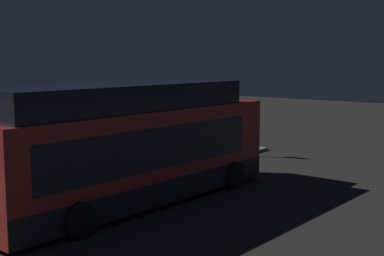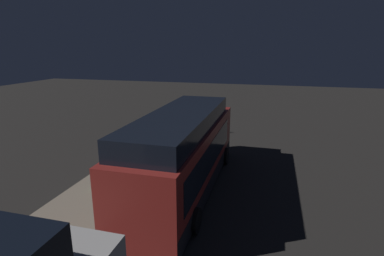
# 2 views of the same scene
# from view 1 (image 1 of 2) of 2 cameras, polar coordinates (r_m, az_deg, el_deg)

# --- Properties ---
(ground) EXTENTS (80.00, 80.00, 0.00)m
(ground) POSITION_cam_1_polar(r_m,az_deg,el_deg) (16.91, -5.11, -7.47)
(ground) COLOR #2B2826
(platform) EXTENTS (20.00, 3.17, 0.14)m
(platform) POSITION_cam_1_polar(r_m,az_deg,el_deg) (19.20, -11.94, -5.59)
(platform) COLOR gray
(platform) RESTS_ON ground
(bus_lead) EXTENTS (10.22, 2.89, 3.61)m
(bus_lead) POSITION_cam_1_polar(r_m,az_deg,el_deg) (16.05, -6.55, -2.35)
(bus_lead) COLOR maroon
(bus_lead) RESTS_ON ground
(passenger_boarding) EXTENTS (0.40, 0.56, 1.86)m
(passenger_boarding) POSITION_cam_1_polar(r_m,az_deg,el_deg) (21.85, -4.99, -0.97)
(passenger_boarding) COLOR gray
(passenger_boarding) RESTS_ON platform
(passenger_waiting) EXTENTS (0.58, 0.58, 1.64)m
(passenger_waiting) POSITION_cam_1_polar(r_m,az_deg,el_deg) (24.05, -2.34, -0.54)
(passenger_waiting) COLOR #2D2D33
(passenger_waiting) RESTS_ON platform
(passenger_with_bags) EXTENTS (0.52, 0.52, 1.71)m
(passenger_with_bags) POSITION_cam_1_polar(r_m,az_deg,el_deg) (19.27, -7.02, -2.44)
(passenger_with_bags) COLOR #4C476B
(passenger_with_bags) RESTS_ON platform
(suitcase) EXTENTS (0.38, 0.22, 0.98)m
(suitcase) POSITION_cam_1_polar(r_m,az_deg,el_deg) (19.93, -7.03, -3.71)
(suitcase) COLOR #334C7F
(suitcase) RESTS_ON platform
(sign_post) EXTENTS (0.10, 0.85, 2.66)m
(sign_post) POSITION_cam_1_polar(r_m,az_deg,el_deg) (23.76, 3.83, 1.38)
(sign_post) COLOR #4C4C51
(sign_post) RESTS_ON platform
(trash_bin) EXTENTS (0.44, 0.44, 0.65)m
(trash_bin) POSITION_cam_1_polar(r_m,az_deg,el_deg) (18.28, -17.44, -5.16)
(trash_bin) COLOR #2D4C33
(trash_bin) RESTS_ON platform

